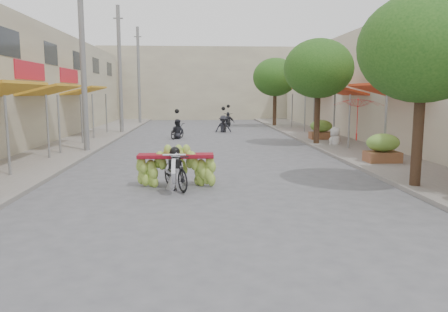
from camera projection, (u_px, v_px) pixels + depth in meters
The scene contains 19 objects.
ground at pixel (228, 243), 7.69m from camera, with size 120.00×120.00×0.00m, color #5E5E63.
sidewalk_left at pixel (70, 144), 22.08m from camera, with size 4.00×60.00×0.12m, color gray.
sidewalk_right at pixel (341, 142), 22.92m from camera, with size 4.00×60.00×0.12m, color gray.
shophouse_row_right at pixel (448, 85), 21.80m from camera, with size 9.77×40.00×6.00m.
far_building at pixel (202, 84), 44.72m from camera, with size 20.00×6.00×7.00m, color #B7AE91.
utility_pole_mid at pixel (83, 60), 18.64m from camera, with size 0.60×0.24×8.00m.
utility_pole_far at pixel (120, 70), 27.53m from camera, with size 0.60×0.24×8.00m.
utility_pole_back at pixel (139, 76), 36.42m from camera, with size 0.60×0.24×8.00m.
street_tree_near at pixel (423, 48), 11.42m from camera, with size 3.40×3.40×5.25m.
street_tree_mid at pixel (319, 69), 21.30m from camera, with size 3.40×3.40×5.25m.
street_tree_far at pixel (275, 77), 33.15m from camera, with size 3.40×3.40×5.25m.
produce_crate_mid at pixel (383, 146), 15.86m from camera, with size 1.20×0.88×1.16m.
produce_crate_far at pixel (321, 128), 23.76m from camera, with size 1.20×0.88×1.16m.
banana_motorbike at pixel (175, 164), 12.02m from camera, with size 2.20×1.87×1.97m.
market_umbrella at pixel (359, 97), 17.18m from camera, with size 1.98×1.98×1.73m.
pedestrian at pixel (335, 127), 21.30m from camera, with size 0.99×0.85×1.72m.
bg_motorbike_a at pixel (177, 126), 25.05m from camera, with size 1.12×1.66×1.95m.
bg_motorbike_b at pixel (223, 120), 29.09m from camera, with size 1.13×1.76×1.95m.
bg_motorbike_c at pixel (228, 117), 34.01m from camera, with size 0.99×1.83×1.95m.
Camera 1 is at (-0.53, -7.37, 2.63)m, focal length 35.00 mm.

